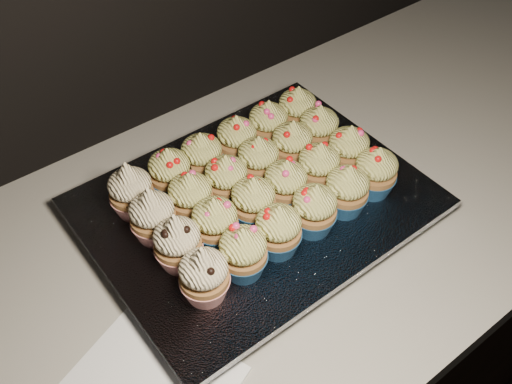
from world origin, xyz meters
TOP-DOWN VIEW (x-y plane):
  - cabinet at (0.00, 1.70)m, footprint 2.40×0.60m
  - worktop at (0.00, 1.70)m, footprint 2.44×0.64m
  - baking_tray at (-0.09, 1.71)m, footprint 0.43×0.33m
  - foil_lining at (-0.09, 1.71)m, footprint 0.47×0.37m
  - cupcake_0 at (-0.23, 1.62)m, footprint 0.06×0.06m
  - cupcake_1 at (-0.18, 1.62)m, footprint 0.06×0.06m
  - cupcake_2 at (-0.12, 1.62)m, footprint 0.06×0.06m
  - cupcake_3 at (-0.06, 1.62)m, footprint 0.06×0.06m
  - cupcake_4 at (0.00, 1.62)m, footprint 0.06×0.06m
  - cupcake_5 at (0.06, 1.62)m, footprint 0.06×0.06m
  - cupcake_6 at (-0.23, 1.68)m, footprint 0.06×0.06m
  - cupcake_7 at (-0.18, 1.68)m, footprint 0.06×0.06m
  - cupcake_8 at (-0.11, 1.68)m, footprint 0.06×0.06m
  - cupcake_9 at (-0.06, 1.68)m, footprint 0.06×0.06m
  - cupcake_10 at (0.00, 1.68)m, footprint 0.06×0.06m
  - cupcake_11 at (0.06, 1.68)m, footprint 0.06×0.06m
  - cupcake_12 at (-0.24, 1.74)m, footprint 0.06×0.06m
  - cupcake_13 at (-0.18, 1.74)m, footprint 0.06×0.06m
  - cupcake_14 at (-0.12, 1.74)m, footprint 0.06×0.06m
  - cupcake_15 at (-0.06, 1.74)m, footprint 0.06×0.06m
  - cupcake_16 at (0.00, 1.74)m, footprint 0.06×0.06m
  - cupcake_17 at (0.06, 1.74)m, footprint 0.06×0.06m
  - cupcake_18 at (-0.24, 1.80)m, footprint 0.06×0.06m
  - cupcake_19 at (-0.17, 1.80)m, footprint 0.06×0.06m
  - cupcake_20 at (-0.12, 1.80)m, footprint 0.06×0.06m
  - cupcake_21 at (-0.06, 1.80)m, footprint 0.06×0.06m
  - cupcake_22 at (0.00, 1.80)m, footprint 0.06×0.06m
  - cupcake_23 at (0.06, 1.80)m, footprint 0.06×0.06m

SIDE VIEW (x-z plane):
  - cabinet at x=0.00m, z-range 0.00..0.86m
  - worktop at x=0.00m, z-range 0.86..0.90m
  - baking_tray at x=-0.09m, z-range 0.90..0.92m
  - foil_lining at x=-0.09m, z-range 0.92..0.93m
  - cupcake_1 at x=-0.18m, z-range 0.93..1.01m
  - cupcake_2 at x=-0.12m, z-range 0.93..1.01m
  - cupcake_3 at x=-0.06m, z-range 0.93..1.01m
  - cupcake_4 at x=0.00m, z-range 0.93..1.01m
  - cupcake_5 at x=0.06m, z-range 0.93..1.01m
  - cupcake_7 at x=-0.18m, z-range 0.93..1.01m
  - cupcake_8 at x=-0.11m, z-range 0.93..1.01m
  - cupcake_9 at x=-0.06m, z-range 0.93..1.01m
  - cupcake_10 at x=0.00m, z-range 0.93..1.01m
  - cupcake_11 at x=0.06m, z-range 0.93..1.01m
  - cupcake_13 at x=-0.18m, z-range 0.93..1.01m
  - cupcake_14 at x=-0.12m, z-range 0.93..1.01m
  - cupcake_15 at x=-0.06m, z-range 0.93..1.01m
  - cupcake_16 at x=0.00m, z-range 0.93..1.01m
  - cupcake_17 at x=0.06m, z-range 0.93..1.01m
  - cupcake_19 at x=-0.17m, z-range 0.93..1.01m
  - cupcake_20 at x=-0.12m, z-range 0.93..1.01m
  - cupcake_21 at x=-0.06m, z-range 0.93..1.01m
  - cupcake_22 at x=0.00m, z-range 0.93..1.01m
  - cupcake_23 at x=0.06m, z-range 0.93..1.01m
  - cupcake_0 at x=-0.23m, z-range 0.93..1.02m
  - cupcake_6 at x=-0.23m, z-range 0.93..1.02m
  - cupcake_12 at x=-0.24m, z-range 0.93..1.02m
  - cupcake_18 at x=-0.24m, z-range 0.93..1.02m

